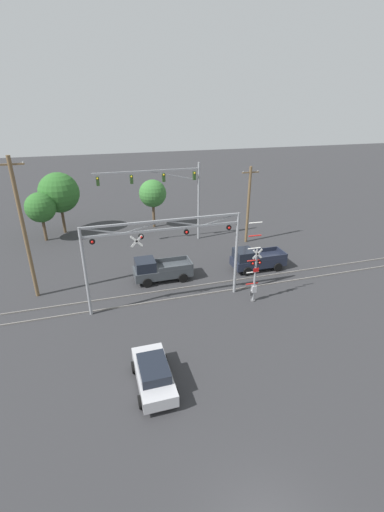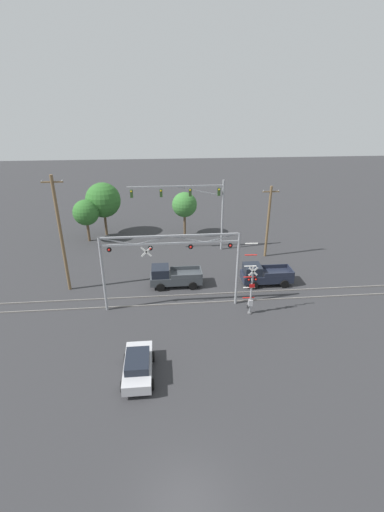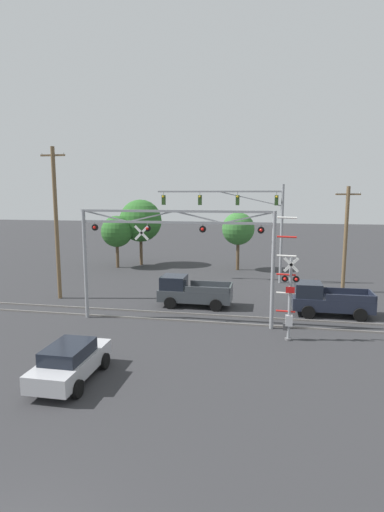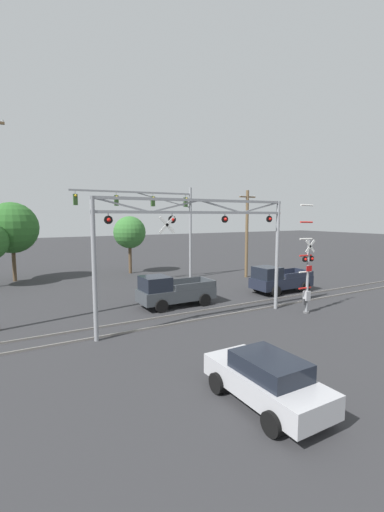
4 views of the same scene
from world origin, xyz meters
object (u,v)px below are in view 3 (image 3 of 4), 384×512
Objects in this scene: pickup_truck_lead at (191,292)px; utility_pole_left at (56,222)px; traffic_signal_span at (249,214)px; crossing_gantry at (175,243)px; background_tree_far_left_verge at (117,232)px; sedan_waiting at (71,361)px; background_tree_beyond_span at (238,229)px; background_tree_far_right_verge at (141,221)px; crossing_signal_mast at (289,298)px; pickup_truck_following at (327,300)px; utility_pole_right at (346,238)px.

utility_pole_left is at bearing 178.96° from pickup_truck_lead.
pickup_truck_lead is (-3.41, -8.36, -4.84)m from traffic_signal_span.
traffic_signal_span reaches higher than crossing_gantry.
background_tree_far_left_verge reaches higher than pickup_truck_lead.
utility_pole_left is (-7.04, 11.86, 4.71)m from sedan_waiting.
sedan_waiting is 25.53m from background_tree_far_left_verge.
crossing_gantry reaches higher than background_tree_beyond_span.
background_tree_far_right_verge is (-7.98, 18.27, -0.01)m from crossing_gantry.
utility_pole_left is (-15.88, 5.54, 3.26)m from crossing_signal_mast.
crossing_signal_mast reaches higher than background_tree_beyond_span.
pickup_truck_following is 0.90× the size of background_tree_far_left_verge.
utility_pole_right is 11.56m from background_tree_beyond_span.
crossing_signal_mast is at bearing -47.83° from background_tree_far_left_verge.
crossing_gantry is at bearing -159.91° from pickup_truck_following.
background_tree_far_left_verge is (-10.11, 12.58, 2.75)m from pickup_truck_lead.
background_tree_beyond_span is at bearing -5.38° from background_tree_far_right_verge.
utility_pole_right reaches higher than background_tree_far_right_verge.
utility_pole_left is (-18.46, 0.61, 4.55)m from pickup_truck_following.
traffic_signal_span is 1.33× the size of utility_pole_right.
pickup_truck_lead is at bearing 77.00° from sedan_waiting.
background_tree_far_left_verge is 2.92m from background_tree_far_right_verge.
traffic_signal_span reaches higher than background_tree_far_left_verge.
utility_pole_left reaches higher than background_tree_beyond_span.
pickup_truck_lead reaches higher than sedan_waiting.
crossing_gantry is at bearing -93.56° from pickup_truck_lead.
background_tree_beyond_span is at bearing 138.61° from utility_pole_right.
traffic_signal_span is (-2.73, 13.72, 3.55)m from crossing_signal_mast.
crossing_signal_mast is at bearing -19.25° from utility_pole_left.
crossing_signal_mast is at bearing -41.13° from pickup_truck_lead.
utility_pole_right is 21.94m from background_tree_far_left_verge.
traffic_signal_span is 2.24× the size of pickup_truck_following.
pickup_truck_following reaches higher than sedan_waiting.
crossing_gantry is at bearing -97.77° from background_tree_beyond_span.
background_tree_far_left_verge is (-18.84, 13.01, 2.75)m from pickup_truck_following.
utility_pole_left is at bearing 157.77° from crossing_gantry.
utility_pole_left is 17.96m from background_tree_beyond_span.
pickup_truck_following is (8.96, 3.28, -3.75)m from crossing_gantry.
crossing_signal_mast reaches higher than sedan_waiting.
background_tree_far_right_verge is at bearing 125.77° from crossing_signal_mast.
crossing_gantry reaches higher than crossing_signal_mast.
utility_pole_left is 1.55× the size of background_tree_far_right_verge.
utility_pole_right is at bearing 41.18° from crossing_gantry.
background_tree_far_right_verge is (-11.62, 6.20, -1.10)m from traffic_signal_span.
crossing_signal_mast is 0.92× the size of background_tree_far_right_verge.
pickup_truck_following is at bearing -41.50° from background_tree_far_right_verge.
utility_pole_left is at bearing -96.03° from background_tree_far_right_verge.
crossing_gantry reaches higher than sedan_waiting.
pickup_truck_lead is 8.74m from pickup_truck_following.
crossing_signal_mast is 1.12× the size of background_tree_beyond_span.
utility_pole_left is at bearing 160.75° from crossing_signal_mast.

